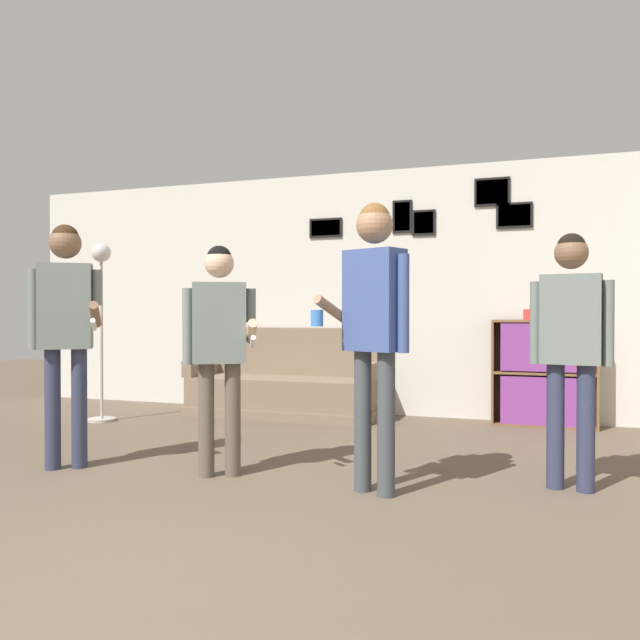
{
  "coord_description": "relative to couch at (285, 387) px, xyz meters",
  "views": [
    {
      "loc": [
        1.73,
        -1.96,
        1.13
      ],
      "look_at": [
        0.26,
        2.4,
        1.07
      ],
      "focal_mm": 35.0,
      "sensor_mm": 36.0,
      "label": 1
    }
  ],
  "objects": [
    {
      "name": "ground_plane",
      "position": [
        0.83,
        -4.41,
        -0.31
      ],
      "size": [
        20.0,
        20.0,
        0.0
      ],
      "primitive_type": "plane",
      "color": "brown"
    },
    {
      "name": "wall_back",
      "position": [
        0.84,
        0.41,
        1.05
      ],
      "size": [
        8.73,
        0.08,
        2.7
      ],
      "color": "beige",
      "rests_on": "ground_plane"
    },
    {
      "name": "couch",
      "position": [
        0.0,
        0.0,
        0.0
      ],
      "size": [
        2.08,
        0.8,
        0.95
      ],
      "color": "#7A6651",
      "rests_on": "ground_plane"
    },
    {
      "name": "bookshelf",
      "position": [
        2.69,
        0.19,
        0.22
      ],
      "size": [
        0.99,
        0.3,
        1.06
      ],
      "color": "brown",
      "rests_on": "ground_plane"
    },
    {
      "name": "floor_lamp",
      "position": [
        -1.65,
        -0.98,
        0.97
      ],
      "size": [
        0.28,
        0.28,
        1.85
      ],
      "color": "#ADA89E",
      "rests_on": "ground_plane"
    },
    {
      "name": "person_player_foreground_left",
      "position": [
        -0.62,
        -2.7,
        0.79
      ],
      "size": [
        0.61,
        0.37,
        1.76
      ],
      "color": "#2D334C",
      "rests_on": "ground_plane"
    },
    {
      "name": "person_player_foreground_center",
      "position": [
        0.54,
        -2.53,
        0.66
      ],
      "size": [
        0.58,
        0.37,
        1.59
      ],
      "color": "brown",
      "rests_on": "ground_plane"
    },
    {
      "name": "person_watcher_holding_cup",
      "position": [
        1.64,
        -2.6,
        0.82
      ],
      "size": [
        0.58,
        0.39,
        1.81
      ],
      "color": "#3D4247",
      "rests_on": "ground_plane"
    },
    {
      "name": "person_spectator_near_bookshelf",
      "position": [
        2.81,
        -2.12,
        0.69
      ],
      "size": [
        0.5,
        0.25,
        1.63
      ],
      "color": "#2D334C",
      "rests_on": "ground_plane"
    },
    {
      "name": "drinking_cup",
      "position": [
        2.54,
        0.19,
        0.8
      ],
      "size": [
        0.09,
        0.09,
        0.11
      ],
      "color": "red",
      "rests_on": "bookshelf"
    }
  ]
}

